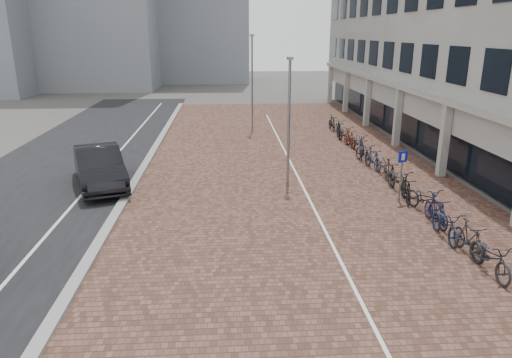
% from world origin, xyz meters
% --- Properties ---
extents(ground, '(140.00, 140.00, 0.00)m').
position_xyz_m(ground, '(0.00, 0.00, 0.00)').
color(ground, '#474442').
rests_on(ground, ground).
extents(plaza_brick, '(14.50, 42.00, 0.04)m').
position_xyz_m(plaza_brick, '(2.00, 12.00, 0.01)').
color(plaza_brick, brown).
rests_on(plaza_brick, ground).
extents(street_asphalt, '(8.00, 50.00, 0.03)m').
position_xyz_m(street_asphalt, '(-9.00, 12.00, 0.01)').
color(street_asphalt, black).
rests_on(street_asphalt, ground).
extents(curb, '(0.35, 42.00, 0.14)m').
position_xyz_m(curb, '(-5.10, 12.00, 0.07)').
color(curb, gray).
rests_on(curb, ground).
extents(lane_line, '(0.12, 44.00, 0.00)m').
position_xyz_m(lane_line, '(-7.00, 12.00, 0.02)').
color(lane_line, white).
rests_on(lane_line, street_asphalt).
extents(parking_line, '(0.10, 30.00, 0.00)m').
position_xyz_m(parking_line, '(2.20, 12.00, 0.04)').
color(parking_line, white).
rests_on(parking_line, plaza_brick).
extents(car_dark, '(3.46, 5.47, 1.70)m').
position_xyz_m(car_dark, '(-6.50, 9.55, 0.85)').
color(car_dark, black).
rests_on(car_dark, ground).
extents(parking_sign, '(0.41, 0.21, 2.05)m').
position_xyz_m(parking_sign, '(5.67, 6.78, 1.34)').
color(parking_sign, slate).
rests_on(parking_sign, ground).
extents(lamp_near, '(0.12, 0.12, 5.37)m').
position_xyz_m(lamp_near, '(1.58, 9.16, 2.68)').
color(lamp_near, slate).
rests_on(lamp_near, ground).
extents(lamp_far, '(0.12, 0.12, 6.16)m').
position_xyz_m(lamp_far, '(0.69, 20.60, 3.08)').
color(lamp_far, slate).
rests_on(lamp_far, ground).
extents(bike_row, '(1.29, 21.42, 1.05)m').
position_xyz_m(bike_row, '(6.07, 10.65, 0.52)').
color(bike_row, '#222227').
rests_on(bike_row, ground).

